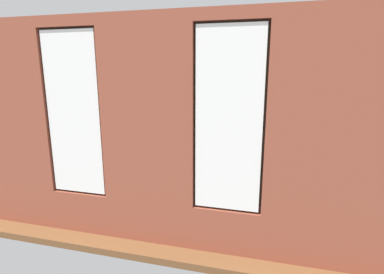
% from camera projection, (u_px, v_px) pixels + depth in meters
% --- Properties ---
extents(ground_plane, '(7.02, 6.08, 0.10)m').
position_uv_depth(ground_plane, '(197.00, 178.00, 6.73)').
color(ground_plane, brown).
extents(brick_wall_with_windows, '(6.42, 0.30, 3.01)m').
position_uv_depth(brick_wall_with_windows, '(148.00, 138.00, 3.89)').
color(brick_wall_with_windows, brown).
rests_on(brick_wall_with_windows, ground_plane).
extents(white_wall_right, '(0.10, 5.08, 3.01)m').
position_uv_depth(white_wall_right, '(64.00, 106.00, 6.99)').
color(white_wall_right, white).
rests_on(white_wall_right, ground_plane).
extents(couch_by_window, '(2.01, 0.87, 0.80)m').
position_uv_depth(couch_by_window, '(171.00, 199.00, 4.73)').
color(couch_by_window, black).
rests_on(couch_by_window, ground_plane).
extents(couch_left, '(0.99, 1.92, 0.80)m').
position_uv_depth(couch_left, '(320.00, 177.00, 5.72)').
color(couch_left, black).
rests_on(couch_left, ground_plane).
extents(coffee_table, '(1.57, 0.90, 0.40)m').
position_uv_depth(coffee_table, '(197.00, 160.00, 6.65)').
color(coffee_table, '#A87547').
rests_on(coffee_table, ground_plane).
extents(cup_ceramic, '(0.07, 0.07, 0.08)m').
position_uv_depth(cup_ceramic, '(174.00, 157.00, 6.62)').
color(cup_ceramic, '#33567F').
rests_on(cup_ceramic, coffee_table).
extents(candle_jar, '(0.08, 0.08, 0.12)m').
position_uv_depth(candle_jar, '(189.00, 154.00, 6.78)').
color(candle_jar, '#B7333D').
rests_on(candle_jar, coffee_table).
extents(table_plant_small, '(0.17, 0.17, 0.25)m').
position_uv_depth(table_plant_small, '(200.00, 155.00, 6.46)').
color(table_plant_small, beige).
rests_on(table_plant_small, coffee_table).
extents(remote_gray, '(0.16, 0.15, 0.02)m').
position_uv_depth(remote_gray, '(197.00, 158.00, 6.64)').
color(remote_gray, '#59595B').
rests_on(remote_gray, coffee_table).
extents(media_console, '(0.90, 0.42, 0.46)m').
position_uv_depth(media_console, '(89.00, 154.00, 7.58)').
color(media_console, black).
rests_on(media_console, ground_plane).
extents(tv_flatscreen, '(1.13, 0.20, 0.77)m').
position_uv_depth(tv_flatscreen, '(87.00, 131.00, 7.45)').
color(tv_flatscreen, black).
rests_on(tv_flatscreen, media_console).
extents(papasan_chair, '(1.07, 1.07, 0.68)m').
position_uv_depth(papasan_chair, '(213.00, 141.00, 8.08)').
color(papasan_chair, olive).
rests_on(papasan_chair, ground_plane).
extents(potted_plant_foreground_right, '(0.97, 1.07, 1.27)m').
position_uv_depth(potted_plant_foreground_right, '(131.00, 124.00, 9.07)').
color(potted_plant_foreground_right, '#9E5638').
rests_on(potted_plant_foreground_right, ground_plane).
extents(potted_plant_mid_room_small, '(0.28, 0.28, 0.49)m').
position_uv_depth(potted_plant_mid_room_small, '(249.00, 152.00, 7.43)').
color(potted_plant_mid_room_small, '#47423D').
rests_on(potted_plant_mid_room_small, ground_plane).
extents(potted_plant_beside_window_right, '(0.98, 0.96, 1.37)m').
position_uv_depth(potted_plant_beside_window_right, '(40.00, 171.00, 5.16)').
color(potted_plant_beside_window_right, beige).
rests_on(potted_plant_beside_window_right, ground_plane).
extents(potted_plant_between_couches, '(0.95, 0.88, 1.07)m').
position_uv_depth(potted_plant_between_couches, '(267.00, 191.00, 4.35)').
color(potted_plant_between_couches, beige).
rests_on(potted_plant_between_couches, ground_plane).
extents(potted_plant_corner_near_left, '(0.95, 0.92, 1.08)m').
position_uv_depth(potted_plant_corner_near_left, '(314.00, 135.00, 7.83)').
color(potted_plant_corner_near_left, '#47423D').
rests_on(potted_plant_corner_near_left, ground_plane).
extents(potted_plant_corner_far_left, '(0.82, 0.95, 1.12)m').
position_uv_depth(potted_plant_corner_far_left, '(354.00, 208.00, 3.94)').
color(potted_plant_corner_far_left, '#47423D').
rests_on(potted_plant_corner_far_left, ground_plane).
extents(potted_plant_near_tv, '(1.07, 0.90, 1.30)m').
position_uv_depth(potted_plant_near_tv, '(86.00, 152.00, 6.52)').
color(potted_plant_near_tv, '#47423D').
rests_on(potted_plant_near_tv, ground_plane).
extents(potted_plant_by_left_couch, '(0.26, 0.26, 0.40)m').
position_uv_depth(potted_plant_by_left_couch, '(293.00, 159.00, 7.13)').
color(potted_plant_by_left_couch, brown).
rests_on(potted_plant_by_left_couch, ground_plane).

